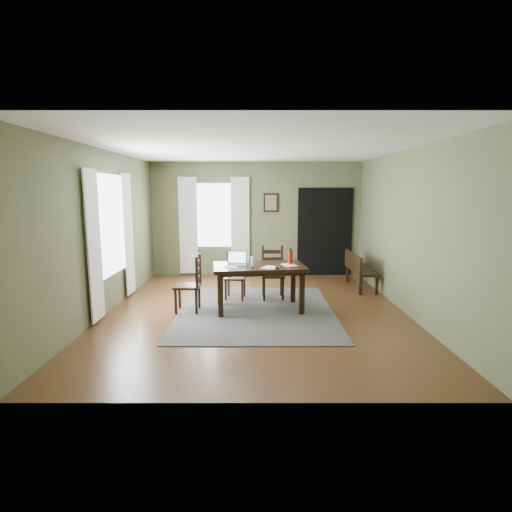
{
  "coord_description": "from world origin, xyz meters",
  "views": [
    {
      "loc": [
        0.0,
        -6.57,
        2.02
      ],
      "look_at": [
        0.0,
        0.3,
        0.9
      ],
      "focal_mm": 28.0,
      "sensor_mm": 36.0,
      "label": 1
    }
  ],
  "objects_px": {
    "chair_back_right": "(273,273)",
    "bench": "(359,267)",
    "chair_end": "(191,284)",
    "chair_back_left": "(236,276)",
    "water_bottle": "(290,257)",
    "laptop": "(237,261)",
    "dining_table": "(259,271)"
  },
  "relations": [
    {
      "from": "chair_back_left",
      "to": "bench",
      "type": "xyz_separation_m",
      "value": [
        2.54,
        0.83,
        0.01
      ]
    },
    {
      "from": "chair_end",
      "to": "chair_back_right",
      "type": "height_order",
      "value": "chair_back_right"
    },
    {
      "from": "chair_back_right",
      "to": "water_bottle",
      "type": "relative_size",
      "value": 3.56
    },
    {
      "from": "dining_table",
      "to": "laptop",
      "type": "height_order",
      "value": "laptop"
    },
    {
      "from": "chair_end",
      "to": "chair_back_right",
      "type": "xyz_separation_m",
      "value": [
        1.42,
        0.9,
        0.01
      ]
    },
    {
      "from": "dining_table",
      "to": "chair_end",
      "type": "relative_size",
      "value": 1.7
    },
    {
      "from": "bench",
      "to": "water_bottle",
      "type": "bearing_deg",
      "value": 133.92
    },
    {
      "from": "bench",
      "to": "water_bottle",
      "type": "xyz_separation_m",
      "value": [
        -1.57,
        -1.51,
        0.46
      ]
    },
    {
      "from": "dining_table",
      "to": "chair_end",
      "type": "xyz_separation_m",
      "value": [
        -1.15,
        -0.11,
        -0.21
      ]
    },
    {
      "from": "chair_end",
      "to": "laptop",
      "type": "relative_size",
      "value": 2.53
    },
    {
      "from": "chair_end",
      "to": "water_bottle",
      "type": "distance_m",
      "value": 1.75
    },
    {
      "from": "chair_back_left",
      "to": "chair_back_right",
      "type": "distance_m",
      "value": 0.71
    },
    {
      "from": "dining_table",
      "to": "water_bottle",
      "type": "height_order",
      "value": "water_bottle"
    },
    {
      "from": "dining_table",
      "to": "bench",
      "type": "height_order",
      "value": "dining_table"
    },
    {
      "from": "chair_back_left",
      "to": "dining_table",
      "type": "bearing_deg",
      "value": -53.44
    },
    {
      "from": "water_bottle",
      "to": "laptop",
      "type": "bearing_deg",
      "value": -178.09
    },
    {
      "from": "bench",
      "to": "chair_back_left",
      "type": "bearing_deg",
      "value": 108.11
    },
    {
      "from": "chair_end",
      "to": "chair_back_left",
      "type": "xyz_separation_m",
      "value": [
        0.71,
        0.86,
        -0.04
      ]
    },
    {
      "from": "chair_end",
      "to": "dining_table",
      "type": "bearing_deg",
      "value": 95.68
    },
    {
      "from": "chair_back_left",
      "to": "water_bottle",
      "type": "height_order",
      "value": "water_bottle"
    },
    {
      "from": "chair_end",
      "to": "water_bottle",
      "type": "height_order",
      "value": "water_bottle"
    },
    {
      "from": "chair_end",
      "to": "chair_back_left",
      "type": "height_order",
      "value": "chair_end"
    },
    {
      "from": "chair_back_right",
      "to": "bench",
      "type": "xyz_separation_m",
      "value": [
        1.83,
        0.79,
        -0.04
      ]
    },
    {
      "from": "bench",
      "to": "laptop",
      "type": "height_order",
      "value": "laptop"
    },
    {
      "from": "chair_end",
      "to": "laptop",
      "type": "xyz_separation_m",
      "value": [
        0.77,
        0.15,
        0.37
      ]
    },
    {
      "from": "chair_end",
      "to": "laptop",
      "type": "distance_m",
      "value": 0.87
    },
    {
      "from": "bench",
      "to": "water_bottle",
      "type": "relative_size",
      "value": 4.77
    },
    {
      "from": "chair_back_right",
      "to": "bench",
      "type": "height_order",
      "value": "chair_back_right"
    },
    {
      "from": "chair_back_left",
      "to": "chair_back_right",
      "type": "bearing_deg",
      "value": 9.28
    },
    {
      "from": "dining_table",
      "to": "bench",
      "type": "distance_m",
      "value": 2.64
    },
    {
      "from": "chair_back_right",
      "to": "bench",
      "type": "distance_m",
      "value": 2.0
    },
    {
      "from": "water_bottle",
      "to": "bench",
      "type": "bearing_deg",
      "value": 43.92
    }
  ]
}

